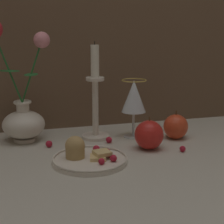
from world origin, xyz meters
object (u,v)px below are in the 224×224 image
(wine_glass, at_px, (134,98))
(apple_beside_vase, at_px, (149,135))
(vase, at_px, (21,108))
(plate_with_pastries, at_px, (87,156))
(apple_near_glass, at_px, (176,127))
(candlestick, at_px, (95,101))

(wine_glass, height_order, apple_beside_vase, wine_glass)
(vase, relative_size, plate_with_pastries, 1.86)
(vase, relative_size, apple_beside_vase, 3.84)
(wine_glass, bearing_deg, vase, 172.48)
(wine_glass, distance_m, apple_near_glass, 0.16)
(candlestick, bearing_deg, apple_beside_vase, -49.48)
(vase, relative_size, apple_near_glass, 4.13)
(wine_glass, xyz_separation_m, apple_near_glass, (0.12, -0.05, -0.09))
(vase, distance_m, wine_glass, 0.34)
(vase, height_order, wine_glass, vase)
(plate_with_pastries, xyz_separation_m, candlestick, (0.07, 0.20, 0.10))
(plate_with_pastries, relative_size, candlestick, 0.66)
(plate_with_pastries, distance_m, apple_beside_vase, 0.20)
(vase, height_order, plate_with_pastries, vase)
(wine_glass, bearing_deg, candlestick, 171.24)
(vase, height_order, apple_beside_vase, vase)
(wine_glass, xyz_separation_m, apple_beside_vase, (0.00, -0.13, -0.08))
(apple_beside_vase, bearing_deg, wine_glass, 91.88)
(apple_near_glass, bearing_deg, plate_with_pastries, -157.53)
(plate_with_pastries, bearing_deg, apple_near_glass, 22.47)
(wine_glass, xyz_separation_m, candlestick, (-0.12, 0.02, -0.01))
(vase, xyz_separation_m, wine_glass, (0.34, -0.04, 0.02))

